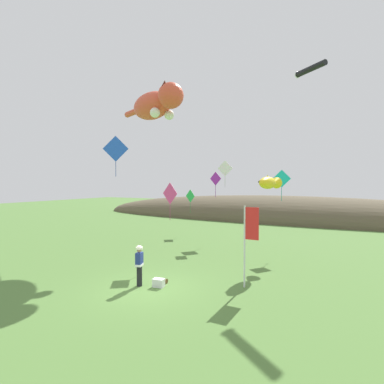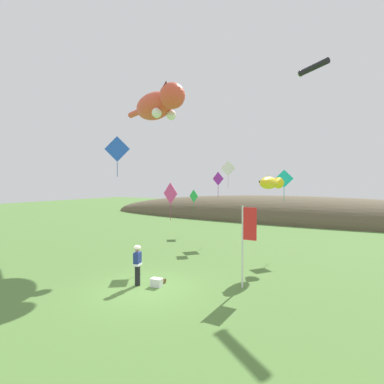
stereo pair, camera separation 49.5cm
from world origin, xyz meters
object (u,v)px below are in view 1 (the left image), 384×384
festival_attendant (139,264)px  festival_banner_pole (248,235)px  picnic_cooler (159,283)px  kite_diamond_teal (282,179)px  kite_spool (165,281)px  kite_diamond_green (190,196)px  kite_diamond_blue (116,149)px  kite_diamond_white (225,169)px  kite_diamond_pink (170,194)px  kite_tube_streamer (310,69)px  kite_giant_cat (156,105)px  kite_diamond_violet (216,179)px  kite_fish_windsock (269,183)px

festival_attendant → festival_banner_pole: (4.30, 2.05, 1.36)m
picnic_cooler → kite_diamond_teal: size_ratio=0.25×
kite_spool → kite_diamond_green: (-5.24, 11.97, 3.25)m
kite_diamond_blue → kite_diamond_white: bearing=69.8°
kite_spool → kite_diamond_pink: (-1.74, 3.13, 3.82)m
kite_tube_streamer → kite_diamond_pink: size_ratio=0.96×
kite_diamond_teal → kite_diamond_pink: bearing=-129.6°
festival_banner_pole → kite_diamond_pink: (-5.19, 1.88, 1.61)m
kite_diamond_blue → kite_spool: bearing=-25.6°
festival_banner_pole → kite_diamond_white: 12.12m
kite_spool → kite_giant_cat: size_ratio=0.03×
kite_diamond_green → kite_diamond_pink: kite_diamond_pink is taller
kite_diamond_green → kite_diamond_blue: size_ratio=0.84×
kite_tube_streamer → kite_diamond_pink: (-6.70, -5.62, -7.66)m
festival_attendant → kite_diamond_pink: size_ratio=0.82×
kite_diamond_violet → kite_diamond_green: (-3.54, 2.53, -1.48)m
kite_diamond_pink → kite_diamond_teal: bearing=50.4°
kite_diamond_blue → kite_diamond_green: bearing=90.4°
picnic_cooler → kite_tube_streamer: 15.52m
festival_banner_pole → kite_tube_streamer: kite_tube_streamer is taller
kite_diamond_blue → picnic_cooler: bearing=-30.1°
kite_giant_cat → kite_tube_streamer: 10.19m
kite_diamond_teal → kite_diamond_pink: 7.84m
festival_banner_pole → kite_diamond_pink: kite_diamond_pink is taller
kite_diamond_violet → festival_attendant: bearing=-85.3°
picnic_cooler → kite_diamond_pink: (-1.71, 3.63, 3.75)m
festival_banner_pole → kite_diamond_green: kite_diamond_green is taller
kite_giant_cat → kite_diamond_pink: (2.97, -2.85, -6.03)m
kite_diamond_violet → kite_diamond_teal: bearing=-3.5°
kite_tube_streamer → kite_diamond_pink: kite_tube_streamer is taller
festival_attendant → kite_spool: 1.44m
festival_banner_pole → kite_tube_streamer: (1.51, 7.50, 9.27)m
festival_banner_pole → kite_diamond_white: size_ratio=1.63×
festival_banner_pole → kite_fish_windsock: kite_fish_windsock is taller
kite_tube_streamer → kite_diamond_violet: 9.51m
kite_giant_cat → kite_diamond_teal: size_ratio=3.24×
kite_spool → festival_banner_pole: festival_banner_pole is taller
kite_fish_windsock → kite_diamond_blue: (-8.34, -3.59, 2.03)m
festival_attendant → picnic_cooler: festival_attendant is taller
kite_tube_streamer → kite_diamond_green: kite_tube_streamer is taller
kite_spool → kite_tube_streamer: 15.27m
kite_diamond_pink → kite_diamond_violet: bearing=89.6°
picnic_cooler → kite_diamond_blue: 8.74m
kite_spool → kite_fish_windsock: 8.16m
kite_spool → picnic_cooler: picnic_cooler is taller
kite_diamond_teal → kite_diamond_violet: (-4.92, 0.30, 0.03)m
kite_tube_streamer → kite_diamond_blue: size_ratio=0.84×
festival_banner_pole → kite_diamond_violet: 9.99m
festival_attendant → kite_giant_cat: bearing=119.6°
kite_diamond_teal → kite_tube_streamer: bearing=-12.3°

